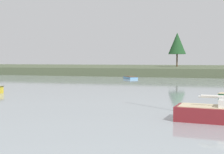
% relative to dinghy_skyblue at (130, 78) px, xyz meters
% --- Properties ---
extents(far_shore_bank, '(228.48, 52.35, 1.82)m').
position_rel_dinghy_skyblue_xyz_m(far_shore_bank, '(2.77, 32.76, 0.75)').
color(far_shore_bank, '#4C563D').
rests_on(far_shore_bank, ground).
extents(dinghy_skyblue, '(3.58, 4.00, 0.64)m').
position_rel_dinghy_skyblue_xyz_m(dinghy_skyblue, '(0.00, 0.00, 0.00)').
color(dinghy_skyblue, '#669ECC').
rests_on(dinghy_skyblue, ground).
extents(shore_tree_center_right, '(4.75, 4.75, 9.22)m').
position_rel_dinghy_skyblue_xyz_m(shore_tree_center_right, '(5.93, 28.51, 7.96)').
color(shore_tree_center_right, brown).
rests_on(shore_tree_center_right, far_shore_bank).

